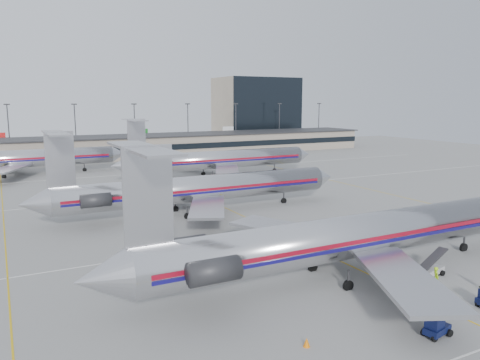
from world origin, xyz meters
TOP-DOWN VIEW (x-y plane):
  - ground at (0.00, 0.00)m, footprint 260.00×260.00m
  - apron_markings at (0.00, 10.00)m, footprint 160.00×0.15m
  - terminal at (0.00, 97.97)m, footprint 162.00×17.00m
  - light_mast_row at (0.00, 112.00)m, footprint 163.60×0.40m
  - distant_building at (62.00, 128.00)m, footprint 30.00×20.00m
  - jet_foreground at (-1.97, -3.80)m, footprint 49.78×29.31m
  - jet_second_row at (-5.44, 25.49)m, footprint 47.44×27.93m
  - jet_third_row at (11.31, 54.49)m, footprint 46.41×28.55m
  - jet_back_row at (-27.23, 75.41)m, footprint 46.73×28.74m
  - tug_left at (-4.15, -15.45)m, footprint 2.21×1.43m
  - belt_loader at (4.57, -7.28)m, footprint 4.48×2.08m
  - ramp_worker_near at (2.67, -9.68)m, footprint 0.77×0.86m
  - cone_left at (-12.78, -12.49)m, footprint 0.49×0.49m

SIDE VIEW (x-z plane):
  - ground at x=0.00m, z-range 0.00..0.00m
  - apron_markings at x=0.00m, z-range 0.00..0.02m
  - cone_left at x=-12.78m, z-range 0.00..0.63m
  - belt_loader at x=4.57m, z-range -0.53..1.76m
  - tug_left at x=-4.15m, z-range -0.07..1.59m
  - ramp_worker_near at x=2.67m, z-range 0.00..1.98m
  - terminal at x=0.00m, z-range 0.03..6.28m
  - jet_second_row at x=-5.44m, z-range -2.61..9.81m
  - jet_third_row at x=11.31m, z-range -2.66..10.03m
  - jet_back_row at x=-27.23m, z-range -2.68..10.10m
  - jet_foreground at x=-1.97m, z-range -2.73..10.30m
  - light_mast_row at x=0.00m, z-range 0.94..16.22m
  - distant_building at x=62.00m, z-range 0.00..25.00m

